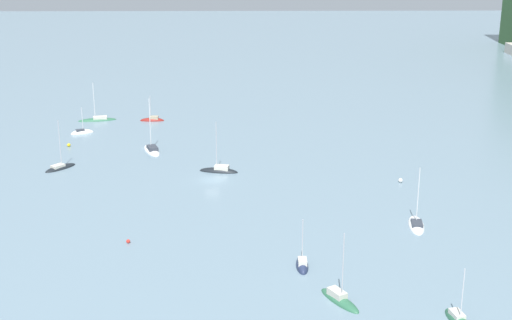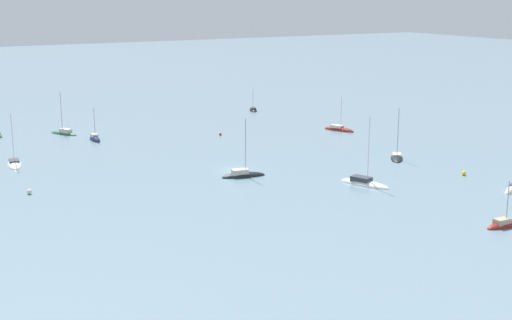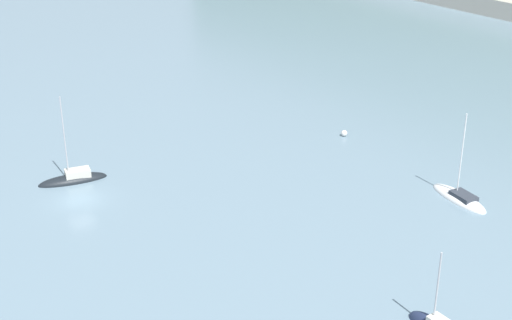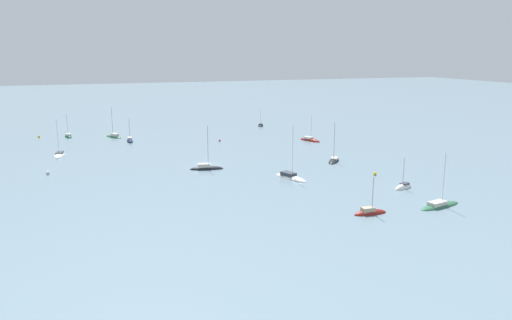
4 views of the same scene
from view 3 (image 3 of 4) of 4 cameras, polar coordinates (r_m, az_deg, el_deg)
The scene contains 4 objects.
ground_plane at distance 74.22m, azimuth -13.87°, elevation -3.14°, with size 600.00×600.00×0.00m, color slate.
sailboat_3 at distance 78.54m, azimuth -14.39°, elevation -1.54°, with size 3.54×7.54×10.27m.
sailboat_11 at distance 75.12m, azimuth 15.95°, elevation -2.97°, with size 7.65×3.25×9.72m.
mooring_buoy_0 at distance 88.54m, azimuth 7.07°, elevation 2.14°, with size 0.77×0.77×0.77m.
Camera 3 is at (63.04, -21.69, 32.62)m, focal length 50.00 mm.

